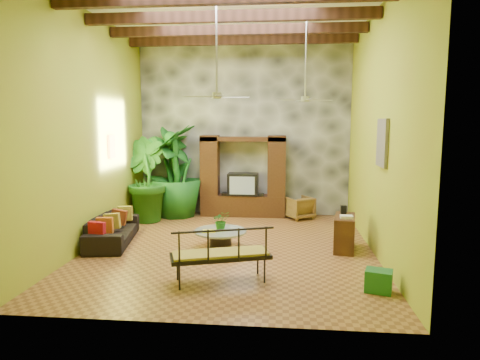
# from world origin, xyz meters

# --- Properties ---
(ground) EXTENTS (7.00, 7.00, 0.00)m
(ground) POSITION_xyz_m (0.00, 0.00, 0.00)
(ground) COLOR brown
(ground) RESTS_ON ground
(ceiling) EXTENTS (6.00, 7.00, 0.02)m
(ceiling) POSITION_xyz_m (0.00, 0.00, 5.00)
(ceiling) COLOR silver
(ceiling) RESTS_ON back_wall
(back_wall) EXTENTS (6.00, 0.02, 5.00)m
(back_wall) POSITION_xyz_m (0.00, 3.50, 2.50)
(back_wall) COLOR #9DB829
(back_wall) RESTS_ON ground
(left_wall) EXTENTS (0.02, 7.00, 5.00)m
(left_wall) POSITION_xyz_m (-3.00, 0.00, 2.50)
(left_wall) COLOR #9DB829
(left_wall) RESTS_ON ground
(right_wall) EXTENTS (0.02, 7.00, 5.00)m
(right_wall) POSITION_xyz_m (3.00, 0.00, 2.50)
(right_wall) COLOR #9DB829
(right_wall) RESTS_ON ground
(stone_accent_wall) EXTENTS (5.98, 0.10, 4.98)m
(stone_accent_wall) POSITION_xyz_m (0.00, 3.44, 2.50)
(stone_accent_wall) COLOR #393B41
(stone_accent_wall) RESTS_ON ground
(ceiling_beams) EXTENTS (5.95, 5.36, 0.22)m
(ceiling_beams) POSITION_xyz_m (0.00, 0.00, 4.78)
(ceiling_beams) COLOR #351B10
(ceiling_beams) RESTS_ON ceiling
(entertainment_center) EXTENTS (2.40, 0.55, 2.30)m
(entertainment_center) POSITION_xyz_m (0.00, 3.14, 0.97)
(entertainment_center) COLOR #32190D
(entertainment_center) RESTS_ON ground
(ceiling_fan_front) EXTENTS (1.28, 1.28, 1.86)m
(ceiling_fan_front) POSITION_xyz_m (-0.20, -0.40, 3.40)
(ceiling_fan_front) COLOR #A8A8AD
(ceiling_fan_front) RESTS_ON ceiling
(ceiling_fan_back) EXTENTS (1.28, 1.28, 1.86)m
(ceiling_fan_back) POSITION_xyz_m (1.60, 1.20, 3.40)
(ceiling_fan_back) COLOR #A8A8AD
(ceiling_fan_back) RESTS_ON ceiling
(wall_art_mask) EXTENTS (0.06, 0.32, 0.55)m
(wall_art_mask) POSITION_xyz_m (-2.96, 1.00, 2.10)
(wall_art_mask) COLOR gold
(wall_art_mask) RESTS_ON left_wall
(wall_art_painting) EXTENTS (0.06, 0.70, 0.90)m
(wall_art_painting) POSITION_xyz_m (2.96, -0.60, 2.30)
(wall_art_painting) COLOR #295C98
(wall_art_painting) RESTS_ON right_wall
(sofa) EXTENTS (1.15, 2.20, 0.61)m
(sofa) POSITION_xyz_m (-2.65, 0.11, 0.31)
(sofa) COLOR black
(sofa) RESTS_ON ground
(wicker_armchair) EXTENTS (0.92, 0.93, 0.62)m
(wicker_armchair) POSITION_xyz_m (1.59, 2.93, 0.31)
(wicker_armchair) COLOR #996337
(wicker_armchair) RESTS_ON ground
(tall_plant_a) EXTENTS (1.54, 1.62, 2.55)m
(tall_plant_a) POSITION_xyz_m (-2.05, 3.01, 1.27)
(tall_plant_a) COLOR #1B671F
(tall_plant_a) RESTS_ON ground
(tall_plant_b) EXTENTS (1.61, 1.59, 2.29)m
(tall_plant_b) POSITION_xyz_m (-2.59, 2.26, 1.14)
(tall_plant_b) COLOR #1C5717
(tall_plant_b) RESTS_ON ground
(tall_plant_c) EXTENTS (1.51, 1.51, 2.60)m
(tall_plant_c) POSITION_xyz_m (-1.89, 2.92, 1.30)
(tall_plant_c) COLOR #185E1D
(tall_plant_c) RESTS_ON ground
(coffee_table) EXTENTS (1.11, 1.11, 0.40)m
(coffee_table) POSITION_xyz_m (-0.19, -0.09, 0.26)
(coffee_table) COLOR black
(coffee_table) RESTS_ON ground
(centerpiece_plant) EXTENTS (0.45, 0.43, 0.40)m
(centerpiece_plant) POSITION_xyz_m (-0.18, -0.03, 0.60)
(centerpiece_plant) COLOR #1F631A
(centerpiece_plant) RESTS_ON coffee_table
(yellow_tray) EXTENTS (0.30, 0.23, 0.03)m
(yellow_tray) POSITION_xyz_m (-0.41, -0.23, 0.41)
(yellow_tray) COLOR #CCD216
(yellow_tray) RESTS_ON coffee_table
(iron_bench) EXTENTS (1.76, 1.10, 0.57)m
(iron_bench) POSITION_xyz_m (0.08, -2.03, 0.53)
(iron_bench) COLOR black
(iron_bench) RESTS_ON ground
(side_console) EXTENTS (0.55, 0.96, 0.73)m
(side_console) POSITION_xyz_m (2.43, 0.09, 0.36)
(side_console) COLOR #352211
(side_console) RESTS_ON ground
(green_bin) EXTENTS (0.48, 0.41, 0.36)m
(green_bin) POSITION_xyz_m (2.65, -2.14, 0.18)
(green_bin) COLOR #20782C
(green_bin) RESTS_ON ground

